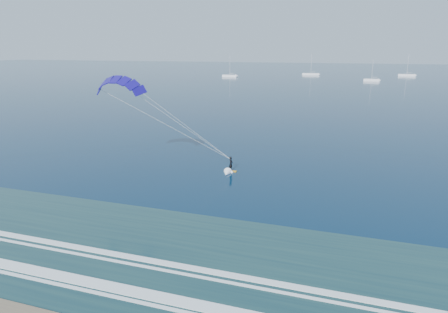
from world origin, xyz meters
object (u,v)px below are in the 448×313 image
object	(u,v)px
sailboat_3	(407,75)
sailboat_1	(311,74)
sailboat_2	(371,80)
sailboat_0	(230,76)
kitesurfer_rig	(174,120)

from	to	relation	value
sailboat_3	sailboat_1	bearing A→B (deg)	-171.11
sailboat_1	sailboat_2	world-z (taller)	sailboat_1
sailboat_1	sailboat_3	world-z (taller)	sailboat_1
sailboat_2	sailboat_3	bearing A→B (deg)	66.14
sailboat_2	sailboat_3	size ratio (longest dim) A/B	0.83
sailboat_0	sailboat_1	xyz separation A→B (m)	(42.32, 30.46, 0.01)
kitesurfer_rig	sailboat_2	bearing A→B (deg)	80.71
kitesurfer_rig	sailboat_2	size ratio (longest dim) A/B	1.68
sailboat_0	sailboat_3	world-z (taller)	sailboat_3
kitesurfer_rig	sailboat_2	distance (m)	171.66
sailboat_0	sailboat_1	distance (m)	52.14
sailboat_0	sailboat_2	world-z (taller)	sailboat_0
sailboat_0	sailboat_3	xyz separation A→B (m)	(97.07, 39.02, 0.01)
kitesurfer_rig	sailboat_3	size ratio (longest dim) A/B	1.39
sailboat_1	sailboat_0	bearing A→B (deg)	-144.25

